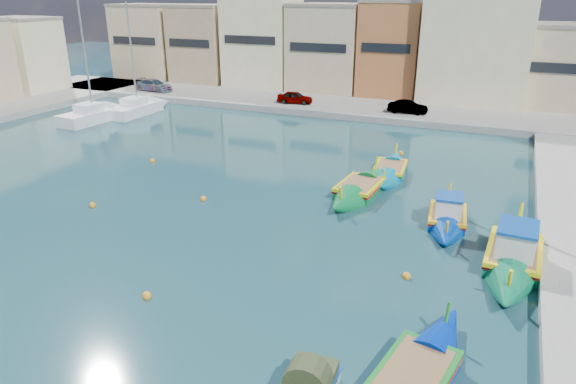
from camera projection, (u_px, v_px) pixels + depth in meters
The scene contains 13 objects.
ground at pixel (155, 251), 23.47m from camera, with size 160.00×160.00×0.00m, color #163943.
north_quay at pixel (357, 109), 50.63m from camera, with size 80.00×8.00×0.60m, color gray.
north_townhouses at pixel (442, 55), 52.69m from camera, with size 83.20×7.87×10.19m.
church_block at pixel (481, 20), 50.75m from camera, with size 10.00×10.00×19.10m.
parked_cars at pixel (247, 93), 53.30m from camera, with size 32.56×2.06×1.28m.
luzzu_turquoise_cabin at pixel (513, 256), 22.29m from camera, with size 2.53×9.83×3.13m.
luzzu_blue_cabin at pixel (447, 218), 26.20m from camera, with size 2.49×7.36×2.56m.
luzzu_cyan_mid at pixel (390, 171), 33.19m from camera, with size 2.58×7.98×2.32m.
luzzu_green at pixel (359, 190), 29.96m from camera, with size 2.69×8.21×2.54m.
luzzu_blue_south at pixel (413, 381), 15.30m from camera, with size 3.37×8.47×2.39m.
yacht_north at pixel (147, 107), 50.80m from camera, with size 2.36×8.32×11.11m.
yacht_midnorth at pixel (105, 114), 47.86m from camera, with size 2.97×8.27×11.53m.
mooring_buoys at pixel (236, 203), 28.63m from camera, with size 19.77×23.11×0.36m.
Camera 1 is at (13.95, -16.65, 11.10)m, focal length 32.00 mm.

